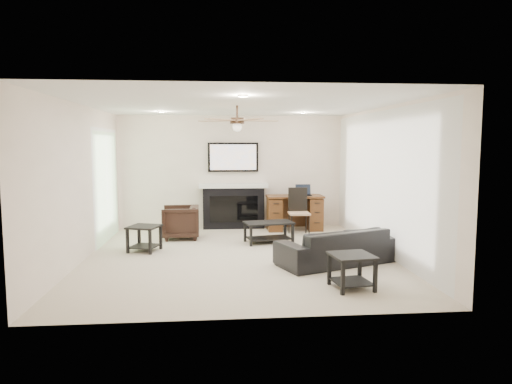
{
  "coord_description": "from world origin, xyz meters",
  "views": [
    {
      "loc": [
        -0.36,
        -7.47,
        1.87
      ],
      "look_at": [
        0.35,
        0.53,
        1.02
      ],
      "focal_mm": 32.0,
      "sensor_mm": 36.0,
      "label": 1
    }
  ],
  "objects_px": {
    "fireplace_unit": "(234,186)",
    "desk": "(294,213)",
    "coffee_table": "(269,232)",
    "sofa": "(337,246)",
    "armchair": "(181,222)"
  },
  "relations": [
    {
      "from": "fireplace_unit",
      "to": "desk",
      "type": "height_order",
      "value": "fireplace_unit"
    },
    {
      "from": "sofa",
      "to": "desk",
      "type": "xyz_separation_m",
      "value": [
        -0.19,
        2.82,
        0.1
      ]
    },
    {
      "from": "desk",
      "to": "fireplace_unit",
      "type": "bearing_deg",
      "value": 165.48
    },
    {
      "from": "armchair",
      "to": "fireplace_unit",
      "type": "distance_m",
      "value": 1.62
    },
    {
      "from": "fireplace_unit",
      "to": "desk",
      "type": "bearing_deg",
      "value": -14.52
    },
    {
      "from": "sofa",
      "to": "desk",
      "type": "height_order",
      "value": "desk"
    },
    {
      "from": "sofa",
      "to": "armchair",
      "type": "height_order",
      "value": "armchair"
    },
    {
      "from": "sofa",
      "to": "fireplace_unit",
      "type": "height_order",
      "value": "fireplace_unit"
    },
    {
      "from": "fireplace_unit",
      "to": "coffee_table",
      "type": "bearing_deg",
      "value": -68.88
    },
    {
      "from": "coffee_table",
      "to": "fireplace_unit",
      "type": "bearing_deg",
      "value": 99.86
    },
    {
      "from": "fireplace_unit",
      "to": "desk",
      "type": "relative_size",
      "value": 1.57
    },
    {
      "from": "coffee_table",
      "to": "desk",
      "type": "xyz_separation_m",
      "value": [
        0.71,
        1.22,
        0.18
      ]
    },
    {
      "from": "coffee_table",
      "to": "desk",
      "type": "bearing_deg",
      "value": 48.69
    },
    {
      "from": "sofa",
      "to": "coffee_table",
      "type": "xyz_separation_m",
      "value": [
        -0.9,
        1.6,
        -0.08
      ]
    },
    {
      "from": "armchair",
      "to": "fireplace_unit",
      "type": "relative_size",
      "value": 0.38
    }
  ]
}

